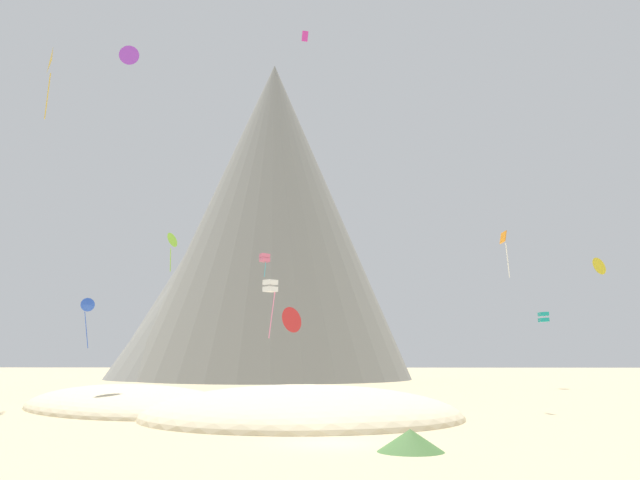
% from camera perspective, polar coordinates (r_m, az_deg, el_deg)
% --- Properties ---
extents(ground_plane, '(400.00, 400.00, 0.00)m').
position_cam_1_polar(ground_plane, '(30.41, 0.78, -16.88)').
color(ground_plane, '#C6B284').
extents(dune_foreground_left, '(24.70, 26.73, 3.37)m').
position_cam_1_polar(dune_foreground_left, '(52.16, -16.00, -13.58)').
color(dune_foreground_left, beige).
rests_on(dune_foreground_left, ground_plane).
extents(dune_foreground_right, '(25.49, 25.40, 3.96)m').
position_cam_1_polar(dune_foreground_right, '(42.46, -1.52, -14.88)').
color(dune_foreground_right, beige).
rests_on(dune_foreground_right, ground_plane).
extents(bush_near_left, '(1.43, 1.43, 1.09)m').
position_cam_1_polar(bush_near_left, '(40.90, 6.95, -14.24)').
color(bush_near_left, '#386633').
rests_on(bush_near_left, ground_plane).
extents(bush_scatter_east, '(3.78, 3.78, 0.88)m').
position_cam_1_polar(bush_scatter_east, '(27.85, 7.70, -16.53)').
color(bush_scatter_east, '#477238').
rests_on(bush_scatter_east, ground_plane).
extents(bush_far_right, '(1.40, 1.40, 1.06)m').
position_cam_1_polar(bush_far_right, '(46.06, 3.66, -13.81)').
color(bush_far_right, '#668C4C').
rests_on(bush_far_right, ground_plane).
extents(rock_massif, '(69.15, 66.79, 55.74)m').
position_cam_1_polar(rock_massif, '(118.35, -5.88, -0.55)').
color(rock_massif, gray).
rests_on(rock_massif, ground_plane).
extents(kite_yellow_low, '(1.62, 1.33, 1.50)m').
position_cam_1_polar(kite_yellow_low, '(58.84, 22.56, -2.10)').
color(kite_yellow_low, yellow).
extents(kite_gold_high, '(1.63, 2.40, 6.71)m').
position_cam_1_polar(kite_gold_high, '(66.28, -21.92, 13.93)').
color(kite_gold_high, gold).
extents(kite_violet_high, '(1.73, 0.65, 1.71)m').
position_cam_1_polar(kite_violet_high, '(62.09, -15.92, 14.86)').
color(kite_violet_high, purple).
extents(kite_blue_low, '(1.46, 0.71, 5.42)m').
position_cam_1_polar(kite_blue_low, '(77.36, -19.16, -5.32)').
color(kite_blue_low, blue).
extents(kite_white_low, '(1.25, 1.25, 4.56)m').
position_cam_1_polar(kite_white_low, '(53.01, -4.24, -4.00)').
color(kite_white_low, white).
extents(kite_orange_low, '(0.63, 0.91, 3.51)m').
position_cam_1_polar(kite_orange_low, '(51.95, 15.42, -0.32)').
color(kite_orange_low, orange).
extents(kite_red_low, '(2.31, 2.40, 2.50)m').
position_cam_1_polar(kite_red_low, '(64.14, -2.51, -6.82)').
color(kite_red_low, red).
extents(kite_rainbow_mid, '(1.57, 1.56, 3.12)m').
position_cam_1_polar(kite_rainbow_mid, '(90.16, -4.72, -1.53)').
color(kite_rainbow_mid, '#E5668C').
extents(kite_lime_mid, '(1.34, 1.78, 4.03)m').
position_cam_1_polar(kite_lime_mid, '(70.21, -12.54, -0.07)').
color(kite_lime_mid, '#8CD133').
extents(kite_magenta_high, '(0.66, 0.21, 1.06)m').
position_cam_1_polar(kite_magenta_high, '(66.26, -1.29, 16.94)').
color(kite_magenta_high, '#D1339E').
extents(kite_teal_low, '(1.13, 1.10, 1.25)m').
position_cam_1_polar(kite_teal_low, '(86.60, 18.48, -6.23)').
color(kite_teal_low, teal).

